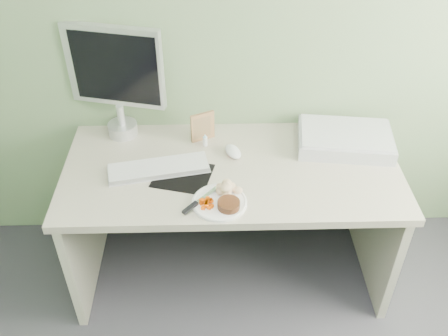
{
  "coord_description": "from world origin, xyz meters",
  "views": [
    {
      "loc": [
        -0.09,
        -0.22,
        2.21
      ],
      "look_at": [
        -0.04,
        1.5,
        0.83
      ],
      "focal_mm": 40.0,
      "sensor_mm": 36.0,
      "label": 1
    }
  ],
  "objects_px": {
    "scanner": "(345,140)",
    "plate": "(219,202)",
    "desk": "(231,196)",
    "monitor": "(116,76)"
  },
  "relations": [
    {
      "from": "monitor",
      "to": "desk",
      "type": "bearing_deg",
      "value": -16.0
    },
    {
      "from": "desk",
      "to": "scanner",
      "type": "height_order",
      "value": "scanner"
    },
    {
      "from": "scanner",
      "to": "plate",
      "type": "bearing_deg",
      "value": -139.5
    },
    {
      "from": "monitor",
      "to": "scanner",
      "type": "bearing_deg",
      "value": 6.1
    },
    {
      "from": "desk",
      "to": "monitor",
      "type": "height_order",
      "value": "monitor"
    },
    {
      "from": "desk",
      "to": "plate",
      "type": "xyz_separation_m",
      "value": [
        -0.06,
        -0.25,
        0.19
      ]
    },
    {
      "from": "plate",
      "to": "scanner",
      "type": "bearing_deg",
      "value": 33.0
    },
    {
      "from": "plate",
      "to": "scanner",
      "type": "distance_m",
      "value": 0.76
    },
    {
      "from": "desk",
      "to": "scanner",
      "type": "distance_m",
      "value": 0.63
    },
    {
      "from": "desk",
      "to": "plate",
      "type": "height_order",
      "value": "plate"
    }
  ]
}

